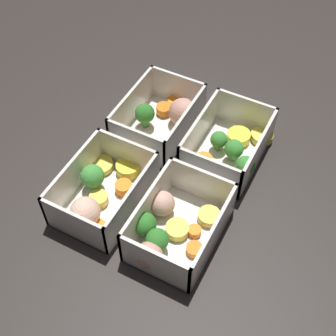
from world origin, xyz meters
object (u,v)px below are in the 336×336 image
container_near_right (230,147)px  container_far_right (163,118)px  container_far_left (101,193)px  container_near_left (170,227)px

container_near_right → container_far_right: size_ratio=1.02×
container_near_right → container_far_right: (0.01, 0.13, 0.00)m
container_far_left → container_far_right: same height
container_far_left → container_far_right: size_ratio=1.02×
container_near_right → container_far_left: same height
container_near_left → container_near_right: bearing=-5.2°
container_near_left → container_far_left: same height
container_near_left → container_far_left: 0.12m
container_far_left → container_far_right: bearing=-2.8°
container_far_left → container_near_left: bearing=-92.8°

